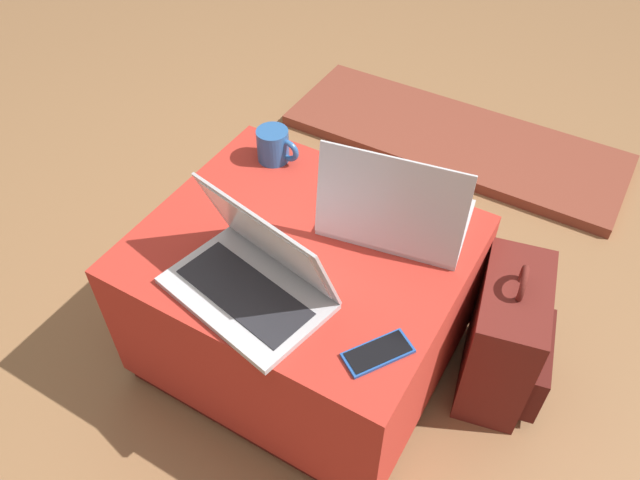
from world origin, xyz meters
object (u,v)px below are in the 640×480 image
at_px(laptop_near, 253,275).
at_px(cell_phone, 378,353).
at_px(laptop_far, 395,213).
at_px(coffee_mug, 274,146).
at_px(backpack, 506,340).

distance_m(laptop_near, cell_phone, 0.34).
distance_m(laptop_far, coffee_mug, 0.43).
xyz_separation_m(cell_phone, backpack, (0.22, 0.40, -0.29)).
relative_size(laptop_far, coffee_mug, 3.05).
height_order(backpack, coffee_mug, coffee_mug).
bearing_deg(backpack, coffee_mug, 73.98).
bearing_deg(coffee_mug, backpack, -3.96).
distance_m(backpack, coffee_mug, 0.85).
bearing_deg(backpack, cell_phone, 139.41).
bearing_deg(coffee_mug, laptop_far, -11.39).
distance_m(laptop_near, backpack, 0.75).
relative_size(laptop_near, coffee_mug, 3.19).
relative_size(laptop_near, cell_phone, 2.57).
relative_size(backpack, coffee_mug, 3.64).
xyz_separation_m(laptop_near, cell_phone, (0.33, -0.02, -0.05)).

